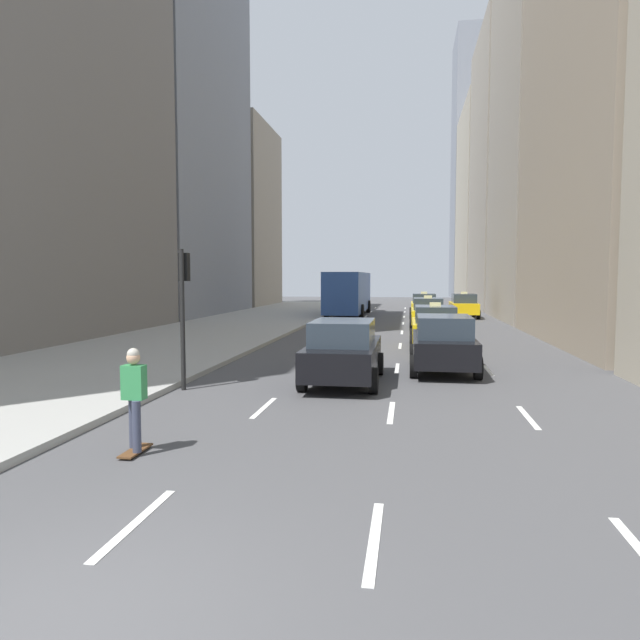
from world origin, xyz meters
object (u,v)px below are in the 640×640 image
(taxi_third, at_px, (435,326))
(city_bus, at_px, (349,292))
(sedan_silver_behind, at_px, (443,343))
(taxi_lead, at_px, (428,313))
(taxi_fourth, at_px, (424,305))
(sedan_black_near, at_px, (344,351))
(taxi_second, at_px, (464,306))
(skateboarder, at_px, (134,396))
(traffic_light_pole, at_px, (183,296))

(taxi_third, xyz_separation_m, city_bus, (-5.61, 19.52, 0.91))
(sedan_silver_behind, xyz_separation_m, city_bus, (-5.61, 25.46, 0.91))
(taxi_lead, height_order, city_bus, city_bus)
(sedan_silver_behind, bearing_deg, taxi_fourth, 90.00)
(taxi_third, height_order, sedan_black_near, taxi_third)
(sedan_black_near, bearing_deg, city_bus, 95.76)
(taxi_second, xyz_separation_m, skateboarder, (-8.26, -33.15, 0.08))
(sedan_black_near, bearing_deg, taxi_second, 78.02)
(sedan_silver_behind, bearing_deg, taxi_third, 90.00)
(taxi_third, height_order, sedan_silver_behind, taxi_third)
(sedan_black_near, distance_m, sedan_silver_behind, 3.70)
(skateboarder, xyz_separation_m, traffic_light_pole, (-1.29, 5.26, 1.45))
(taxi_second, xyz_separation_m, sedan_silver_behind, (-2.80, -23.97, -0.00))
(city_bus, xyz_separation_m, skateboarder, (0.15, -34.64, -0.82))
(taxi_second, relative_size, taxi_third, 1.00)
(taxi_third, relative_size, sedan_silver_behind, 0.98)
(taxi_lead, distance_m, traffic_light_pole, 20.19)
(taxi_second, height_order, taxi_third, same)
(taxi_second, distance_m, taxi_third, 18.25)
(taxi_lead, relative_size, taxi_second, 1.00)
(sedan_black_near, bearing_deg, sedan_silver_behind, 40.76)
(taxi_fourth, height_order, skateboarder, taxi_fourth)
(city_bus, xyz_separation_m, traffic_light_pole, (-1.14, -29.38, 0.62))
(taxi_second, distance_m, traffic_light_pole, 29.52)
(taxi_lead, relative_size, sedan_black_near, 0.97)
(taxi_fourth, bearing_deg, sedan_black_near, -96.11)
(taxi_lead, xyz_separation_m, taxi_fourth, (0.00, 8.71, 0.00))
(taxi_lead, bearing_deg, sedan_silver_behind, -90.00)
(taxi_third, relative_size, skateboarder, 2.52)
(taxi_fourth, relative_size, city_bus, 0.38)
(taxi_lead, relative_size, skateboarder, 2.52)
(taxi_fourth, height_order, traffic_light_pole, traffic_light_pole)
(taxi_third, bearing_deg, taxi_fourth, 90.00)
(taxi_third, bearing_deg, sedan_silver_behind, -90.00)
(taxi_fourth, bearing_deg, traffic_light_pole, -103.71)
(sedan_black_near, bearing_deg, taxi_third, 71.48)
(sedan_black_near, xyz_separation_m, traffic_light_pole, (-3.95, -1.50, 1.53))
(sedan_silver_behind, height_order, skateboarder, skateboarder)
(taxi_lead, xyz_separation_m, traffic_light_pole, (-6.75, -18.97, 1.53))
(city_bus, distance_m, traffic_light_pole, 29.41)
(traffic_light_pole, bearing_deg, sedan_silver_behind, 30.12)
(skateboarder, bearing_deg, taxi_fourth, 80.59)
(taxi_second, relative_size, skateboarder, 2.52)
(taxi_third, bearing_deg, taxi_second, 81.17)
(taxi_lead, distance_m, taxi_second, 9.35)
(taxi_second, height_order, skateboarder, taxi_second)
(taxi_fourth, height_order, city_bus, city_bus)
(sedan_silver_behind, xyz_separation_m, skateboarder, (-5.46, -9.18, 0.09))
(taxi_third, xyz_separation_m, traffic_light_pole, (-6.75, -9.86, 1.53))
(taxi_second, bearing_deg, traffic_light_pole, -108.90)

